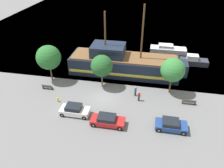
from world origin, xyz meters
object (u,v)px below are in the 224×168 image
object	(u,v)px
pirate_ship	(123,63)
parked_car_curb_mid	(108,120)
parked_car_curb_front	(171,125)
pedestrian_walking_far	(139,96)
moored_boat_outer	(168,49)
bench_promenade_west	(189,102)
fire_hydrant	(58,99)
moored_boat_dockside	(193,61)
pedestrian_walking_near	(135,91)
parked_car_curb_rear	(75,110)
bench_promenade_east	(47,87)

from	to	relation	value
pirate_ship	parked_car_curb_mid	size ratio (longest dim) A/B	4.65
parked_car_curb_front	pedestrian_walking_far	xyz separation A→B (m)	(-4.44, 5.18, 0.11)
moored_boat_outer	bench_promenade_west	xyz separation A→B (m)	(2.63, -18.17, -0.21)
fire_hydrant	parked_car_curb_front	bearing A→B (deg)	-9.48
moored_boat_dockside	pedestrian_walking_far	xyz separation A→B (m)	(-9.35, -13.70, 0.05)
moored_boat_outer	parked_car_curb_front	size ratio (longest dim) A/B	1.92
moored_boat_dockside	pedestrian_walking_near	distance (m)	16.01
moored_boat_outer	pedestrian_walking_far	size ratio (longest dim) A/B	4.78
pirate_ship	parked_car_curb_rear	xyz separation A→B (m)	(-4.70, -12.64, -1.23)
pirate_ship	pedestrian_walking_near	world-z (taller)	pirate_ship
pedestrian_walking_far	pirate_ship	bearing A→B (deg)	114.56
parked_car_curb_rear	bench_promenade_west	bearing A→B (deg)	18.62
pirate_ship	parked_car_curb_mid	world-z (taller)	pirate_ship
parked_car_curb_rear	bench_promenade_west	size ratio (longest dim) A/B	2.09
parked_car_curb_mid	parked_car_curb_rear	size ratio (longest dim) A/B	1.09
pedestrian_walking_near	pirate_ship	bearing A→B (deg)	113.89
pirate_ship	moored_boat_dockside	size ratio (longest dim) A/B	3.91
moored_boat_dockside	bench_promenade_west	xyz separation A→B (m)	(-2.13, -13.23, -0.29)
moored_boat_dockside	pirate_ship	bearing A→B (deg)	-155.81
bench_promenade_west	parked_car_curb_front	bearing A→B (deg)	-116.23
moored_boat_dockside	parked_car_curb_rear	bearing A→B (deg)	-133.71
pedestrian_walking_near	bench_promenade_east	bearing A→B (deg)	-176.41
moored_boat_outer	fire_hydrant	xyz separation A→B (m)	(-16.33, -21.12, -0.24)
pirate_ship	bench_promenade_west	xyz separation A→B (m)	(10.83, -7.41, -1.52)
pirate_ship	pedestrian_walking_far	size ratio (longest dim) A/B	12.86
parked_car_curb_front	parked_car_curb_mid	world-z (taller)	parked_car_curb_mid
parked_car_curb_front	pedestrian_walking_near	size ratio (longest dim) A/B	2.42
parked_car_curb_front	bench_promenade_west	bearing A→B (deg)	63.77
moored_boat_outer	parked_car_curb_mid	distance (m)	25.81
parked_car_curb_mid	moored_boat_outer	bearing A→B (deg)	71.72
pirate_ship	bench_promenade_east	bearing A→B (deg)	-145.62
parked_car_curb_mid	bench_promenade_west	world-z (taller)	parked_car_curb_mid
bench_promenade_east	parked_car_curb_mid	bearing A→B (deg)	-29.01
parked_car_curb_rear	pedestrian_walking_far	bearing A→B (deg)	29.84
moored_boat_outer	parked_car_curb_mid	xyz separation A→B (m)	(-8.10, -24.51, 0.04)
moored_boat_dockside	moored_boat_outer	bearing A→B (deg)	133.97
bench_promenade_east	bench_promenade_west	distance (m)	21.89
fire_hydrant	pedestrian_walking_near	xyz separation A→B (m)	(11.10, 3.67, 0.41)
bench_promenade_west	pedestrian_walking_far	world-z (taller)	pedestrian_walking_far
parked_car_curb_front	bench_promenade_west	world-z (taller)	parked_car_curb_front
bench_promenade_west	pedestrian_walking_far	xyz separation A→B (m)	(-7.22, -0.47, 0.35)
pirate_ship	fire_hydrant	xyz separation A→B (m)	(-8.14, -10.36, -1.55)
pedestrian_walking_far	parked_car_curb_front	bearing A→B (deg)	-49.42
moored_boat_outer	pedestrian_walking_near	world-z (taller)	moored_boat_outer
parked_car_curb_front	pedestrian_walking_far	bearing A→B (deg)	130.58
pedestrian_walking_near	moored_boat_outer	bearing A→B (deg)	73.31
pirate_ship	fire_hydrant	bearing A→B (deg)	-128.15
parked_car_curb_mid	parked_car_curb_front	bearing A→B (deg)	4.97
pirate_ship	bench_promenade_west	size ratio (longest dim) A/B	10.64
pirate_ship	parked_car_curb_rear	world-z (taller)	pirate_ship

